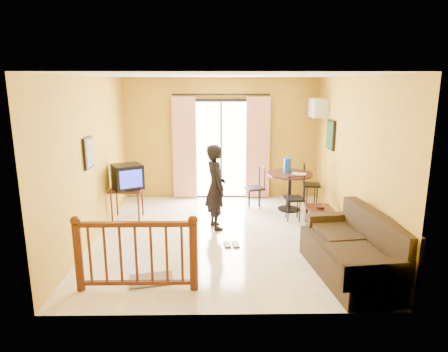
{
  "coord_description": "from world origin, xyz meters",
  "views": [
    {
      "loc": [
        -0.08,
        -6.74,
        2.69
      ],
      "look_at": [
        0.03,
        0.2,
        1.05
      ],
      "focal_mm": 32.0,
      "sensor_mm": 36.0,
      "label": 1
    }
  ],
  "objects_px": {
    "standing_person": "(216,187)",
    "sofa": "(356,253)",
    "television": "(127,177)",
    "coffee_table": "(321,216)",
    "dining_table": "(290,181)"
  },
  "relations": [
    {
      "from": "coffee_table",
      "to": "standing_person",
      "type": "bearing_deg",
      "value": 177.26
    },
    {
      "from": "sofa",
      "to": "standing_person",
      "type": "xyz_separation_m",
      "value": [
        -1.98,
        1.96,
        0.45
      ]
    },
    {
      "from": "coffee_table",
      "to": "sofa",
      "type": "xyz_separation_m",
      "value": [
        0.01,
        -1.86,
        0.09
      ]
    },
    {
      "from": "dining_table",
      "to": "coffee_table",
      "type": "distance_m",
      "value": 1.29
    },
    {
      "from": "sofa",
      "to": "standing_person",
      "type": "height_order",
      "value": "standing_person"
    },
    {
      "from": "standing_person",
      "to": "sofa",
      "type": "bearing_deg",
      "value": -152.51
    },
    {
      "from": "coffee_table",
      "to": "sofa",
      "type": "height_order",
      "value": "sofa"
    },
    {
      "from": "dining_table",
      "to": "sofa",
      "type": "xyz_separation_m",
      "value": [
        0.41,
        -3.02,
        -0.3
      ]
    },
    {
      "from": "coffee_table",
      "to": "sofa",
      "type": "relative_size",
      "value": 0.42
    },
    {
      "from": "dining_table",
      "to": "standing_person",
      "type": "distance_m",
      "value": 1.91
    },
    {
      "from": "television",
      "to": "sofa",
      "type": "bearing_deg",
      "value": -62.45
    },
    {
      "from": "sofa",
      "to": "standing_person",
      "type": "bearing_deg",
      "value": 128.1
    },
    {
      "from": "television",
      "to": "sofa",
      "type": "relative_size",
      "value": 0.35
    },
    {
      "from": "television",
      "to": "coffee_table",
      "type": "xyz_separation_m",
      "value": [
        3.72,
        -0.64,
        -0.62
      ]
    },
    {
      "from": "television",
      "to": "dining_table",
      "type": "distance_m",
      "value": 3.37
    }
  ]
}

